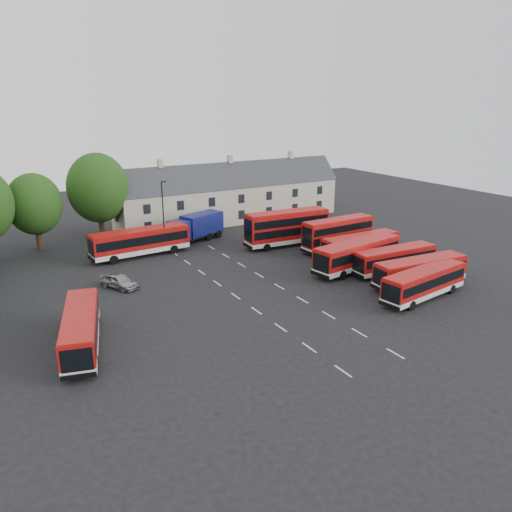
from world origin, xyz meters
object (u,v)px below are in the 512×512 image
Objects in this scene: bus_dd_south at (338,232)px; silver_car at (119,281)px; box_truck at (197,226)px; bus_row_a at (424,281)px; bus_west at (81,327)px; lamppost at (164,216)px.

bus_dd_south is 27.33m from silver_car.
box_truck is at bearing 12.62° from silver_car.
bus_row_a is at bearing -102.51° from bus_dd_south.
lamppost is (13.89, 19.65, 3.02)m from bus_west.
bus_dd_south is 34.87m from bus_west.
bus_dd_south is 21.42m from lamppost.
lamppost is (-16.22, 25.58, 3.06)m from bus_row_a.
bus_row_a reaches higher than silver_car.
bus_west is (-33.19, -10.69, -0.51)m from bus_dd_south.
silver_car is at bearing 136.64° from bus_row_a.
bus_row_a is at bearing -86.82° from bus_west.
bus_dd_south is 18.55m from box_truck.
lamppost reaches higher than bus_west.
box_truck is 18.41m from silver_car.
bus_dd_south reaches higher than box_truck.
bus_dd_south reaches higher than bus_west.
bus_row_a is 2.42× the size of silver_car.
box_truck is at bearing 134.66° from bus_dd_south.
box_truck is (19.69, 23.42, 0.22)m from bus_west.
box_truck reaches higher than silver_car.
bus_dd_south is 1.09× the size of lamppost.
bus_dd_south is 1.16× the size of box_truck.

